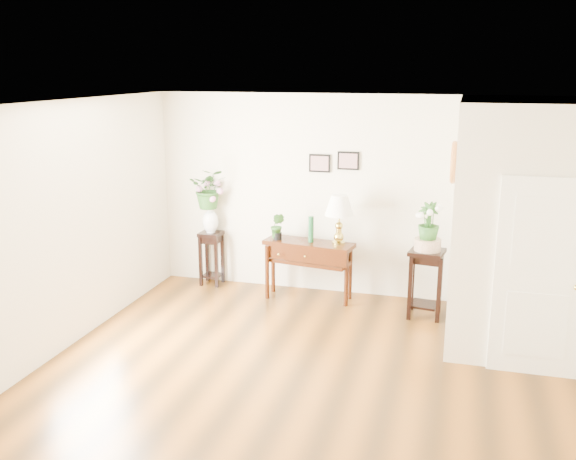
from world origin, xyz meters
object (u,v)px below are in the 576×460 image
at_px(console_table, 309,270).
at_px(plant_stand_b, 425,283).
at_px(plant_stand_a, 212,258).
at_px(table_lamp, 339,219).

xyz_separation_m(console_table, plant_stand_b, (1.60, -0.23, 0.03)).
height_order(plant_stand_a, plant_stand_b, plant_stand_b).
xyz_separation_m(table_lamp, plant_stand_a, (-1.95, 0.22, -0.77)).
distance_m(plant_stand_a, plant_stand_b, 3.17).
relative_size(plant_stand_a, plant_stand_b, 0.90).
distance_m(console_table, plant_stand_b, 1.62).
height_order(table_lamp, plant_stand_b, table_lamp).
bearing_deg(plant_stand_a, console_table, -8.35).
distance_m(table_lamp, plant_stand_b, 1.41).
relative_size(console_table, plant_stand_b, 1.39).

